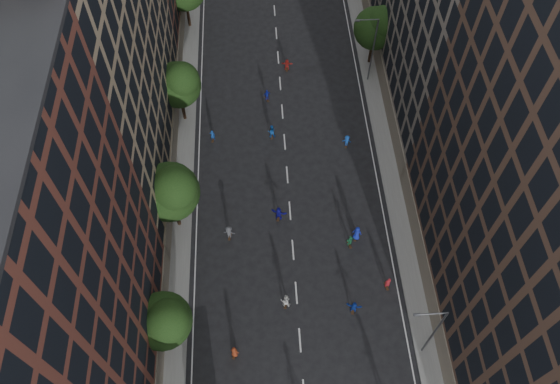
{
  "coord_description": "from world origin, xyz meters",
  "views": [
    {
      "loc": [
        -2.64,
        -2.01,
        47.63
      ],
      "look_at": [
        -0.96,
        28.02,
        2.0
      ],
      "focal_mm": 35.0,
      "sensor_mm": 36.0,
      "label": 1
    }
  ],
  "objects": [
    {
      "name": "skater_10",
      "position": [
        5.56,
        22.73,
        0.82
      ],
      "size": [
        1.04,
        0.69,
        1.64
      ],
      "primitive_type": "imported",
      "rotation": [
        0.0,
        0.0,
        3.46
      ],
      "color": "#227145",
      "rests_on": "ground"
    },
    {
      "name": "tree_left_1",
      "position": [
        -11.02,
        13.86,
        5.55
      ],
      "size": [
        4.8,
        4.8,
        8.21
      ],
      "color": "black",
      "rests_on": "ground"
    },
    {
      "name": "tree_right_a",
      "position": [
        11.38,
        47.85,
        5.63
      ],
      "size": [
        5.0,
        5.0,
        8.39
      ],
      "color": "black",
      "rests_on": "ground"
    },
    {
      "name": "skater_13",
      "position": [
        -7.97,
        36.73,
        0.77
      ],
      "size": [
        0.62,
        0.47,
        1.53
      ],
      "primitive_type": "imported",
      "rotation": [
        0.0,
        0.0,
        2.95
      ],
      "color": "#123C93",
      "rests_on": "ground"
    },
    {
      "name": "ground",
      "position": [
        0.0,
        40.0,
        0.0
      ],
      "size": [
        240.0,
        240.0,
        0.0
      ],
      "primitive_type": "plane",
      "color": "black",
      "rests_on": "ground"
    },
    {
      "name": "skater_9",
      "position": [
        -6.17,
        24.28,
        0.87
      ],
      "size": [
        1.23,
        0.85,
        1.74
      ],
      "primitive_type": "imported",
      "rotation": [
        0.0,
        0.0,
        2.95
      ],
      "color": "#46474C",
      "rests_on": "ground"
    },
    {
      "name": "skater_17",
      "position": [
        0.95,
        47.31,
        0.76
      ],
      "size": [
        1.44,
        0.6,
        1.51
      ],
      "primitive_type": "imported",
      "rotation": [
        0.0,
        0.0,
        3.03
      ],
      "color": "#AF211D",
      "rests_on": "ground"
    },
    {
      "name": "skater_6",
      "position": [
        -5.77,
        12.52,
        0.77
      ],
      "size": [
        0.88,
        0.74,
        1.55
      ],
      "primitive_type": "imported",
      "rotation": [
        0.0,
        0.0,
        2.76
      ],
      "color": "maroon",
      "rests_on": "ground"
    },
    {
      "name": "skater_14",
      "position": [
        -1.42,
        36.83,
        0.88
      ],
      "size": [
        0.89,
        0.71,
        1.76
      ],
      "primitive_type": "imported",
      "rotation": [
        0.0,
        0.0,
        3.19
      ],
      "color": "#144BA6",
      "rests_on": "ground"
    },
    {
      "name": "skater_12",
      "position": [
        6.31,
        23.46,
        0.94
      ],
      "size": [
        1.07,
        0.89,
        1.88
      ],
      "primitive_type": "imported",
      "rotation": [
        0.0,
        0.0,
        2.77
      ],
      "color": "#1423A7",
      "rests_on": "ground"
    },
    {
      "name": "tree_left_2",
      "position": [
        -10.99,
        25.83,
        6.36
      ],
      "size": [
        5.6,
        5.6,
        9.45
      ],
      "color": "black",
      "rests_on": "ground"
    },
    {
      "name": "skater_5",
      "position": [
        5.05,
        16.0,
        0.78
      ],
      "size": [
        1.51,
        0.83,
        1.55
      ],
      "primitive_type": "imported",
      "rotation": [
        0.0,
        0.0,
        2.87
      ],
      "color": "#122F97",
      "rests_on": "ground"
    },
    {
      "name": "bldg_left_a",
      "position": [
        -19.0,
        11.0,
        15.0
      ],
      "size": [
        14.0,
        22.0,
        30.0
      ],
      "primitive_type": "cube",
      "color": "brown",
      "rests_on": "ground"
    },
    {
      "name": "skater_11",
      "position": [
        -1.2,
        26.17,
        0.88
      ],
      "size": [
        1.71,
        1.05,
        1.76
      ],
      "primitive_type": "imported",
      "rotation": [
        0.0,
        0.0,
        2.79
      ],
      "color": "#14118D",
      "rests_on": "ground"
    },
    {
      "name": "skater_8",
      "position": [
        -1.08,
        16.89,
        0.95
      ],
      "size": [
        1.01,
        0.84,
        1.89
      ],
      "primitive_type": "imported",
      "rotation": [
        0.0,
        0.0,
        3.0
      ],
      "color": "beige",
      "rests_on": "ground"
    },
    {
      "name": "skater_7",
      "position": [
        8.5,
        18.16,
        0.8
      ],
      "size": [
        0.65,
        0.49,
        1.6
      ],
      "primitive_type": "imported",
      "rotation": [
        0.0,
        0.0,
        3.35
      ],
      "color": "#A31B23",
      "rests_on": "ground"
    },
    {
      "name": "bldg_left_b",
      "position": [
        -19.0,
        35.0,
        17.0
      ],
      "size": [
        14.0,
        26.0,
        34.0
      ],
      "primitive_type": "cube",
      "color": "#947E61",
      "rests_on": "ground"
    },
    {
      "name": "streetlamp_near",
      "position": [
        10.37,
        12.0,
        5.17
      ],
      "size": [
        2.64,
        0.22,
        9.06
      ],
      "color": "#595B60",
      "rests_on": "ground"
    },
    {
      "name": "skater_15",
      "position": [
        6.78,
        35.13,
        0.75
      ],
      "size": [
        1.07,
        0.77,
        1.5
      ],
      "primitive_type": "imported",
      "rotation": [
        0.0,
        0.0,
        2.9
      ],
      "color": "#1546AC",
      "rests_on": "ground"
    },
    {
      "name": "tree_left_3",
      "position": [
        -11.02,
        39.85,
        5.82
      ],
      "size": [
        5.0,
        5.0,
        8.58
      ],
      "color": "black",
      "rests_on": "ground"
    },
    {
      "name": "sidewalk_right",
      "position": [
        12.0,
        47.5,
        0.07
      ],
      "size": [
        4.0,
        105.0,
        0.15
      ],
      "primitive_type": "cube",
      "color": "slate",
      "rests_on": "ground"
    },
    {
      "name": "streetlamp_far",
      "position": [
        10.37,
        45.0,
        5.17
      ],
      "size": [
        2.64,
        0.22,
        9.06
      ],
      "color": "#595B60",
      "rests_on": "ground"
    },
    {
      "name": "skater_16",
      "position": [
        -1.68,
        42.43,
        0.75
      ],
      "size": [
        0.96,
        0.64,
        1.51
      ],
      "primitive_type": "imported",
      "rotation": [
        0.0,
        0.0,
        3.48
      ],
      "color": "#1420A7",
      "rests_on": "ground"
    },
    {
      "name": "sidewalk_left",
      "position": [
        -12.0,
        47.5,
        0.07
      ],
      "size": [
        4.0,
        105.0,
        0.15
      ],
      "primitive_type": "cube",
      "color": "slate",
      "rests_on": "ground"
    }
  ]
}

